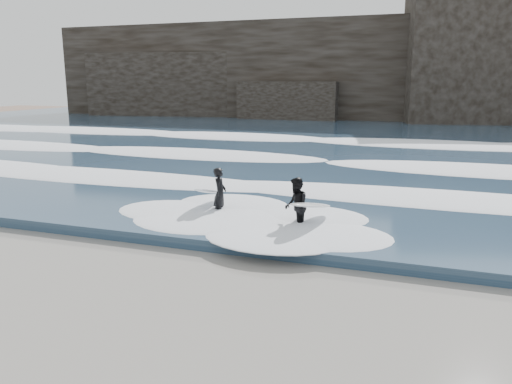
# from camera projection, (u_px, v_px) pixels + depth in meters

# --- Properties ---
(ground) EXTENTS (120.00, 120.00, 0.00)m
(ground) POSITION_uv_depth(u_px,v_px,m) (110.00, 298.00, 9.61)
(ground) COLOR #85624C
(ground) RESTS_ON ground
(sea) EXTENTS (90.00, 52.00, 0.30)m
(sea) POSITION_uv_depth(u_px,v_px,m) (348.00, 136.00, 36.30)
(sea) COLOR #273E55
(sea) RESTS_ON ground
(headland) EXTENTS (70.00, 9.00, 10.00)m
(headland) POSITION_uv_depth(u_px,v_px,m) (376.00, 71.00, 50.91)
(headland) COLOR black
(headland) RESTS_ON ground
(foam_near) EXTENTS (60.00, 3.20, 0.20)m
(foam_near) POSITION_uv_depth(u_px,v_px,m) (260.00, 186.00, 17.81)
(foam_near) COLOR white
(foam_near) RESTS_ON sea
(foam_mid) EXTENTS (60.00, 4.00, 0.24)m
(foam_mid) POSITION_uv_depth(u_px,v_px,m) (306.00, 158.00, 24.26)
(foam_mid) COLOR white
(foam_mid) RESTS_ON sea
(foam_far) EXTENTS (60.00, 4.80, 0.30)m
(foam_far) POSITION_uv_depth(u_px,v_px,m) (338.00, 138.00, 32.55)
(foam_far) COLOR white
(foam_far) RESTS_ON sea
(surfer_left) EXTENTS (0.96, 1.92, 1.57)m
(surfer_left) POSITION_uv_depth(u_px,v_px,m) (217.00, 193.00, 14.99)
(surfer_left) COLOR black
(surfer_left) RESTS_ON ground
(surfer_right) EXTENTS (1.35, 2.33, 1.56)m
(surfer_right) POSITION_uv_depth(u_px,v_px,m) (299.00, 206.00, 13.47)
(surfer_right) COLOR black
(surfer_right) RESTS_ON ground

